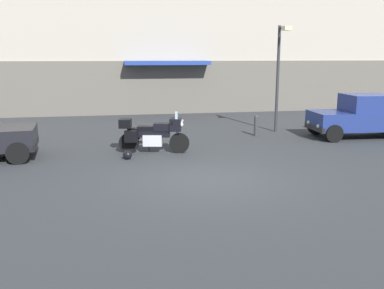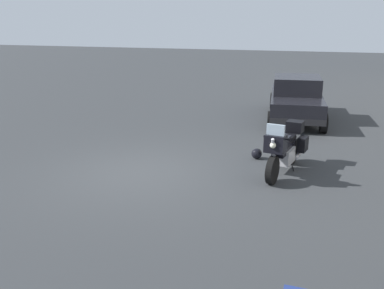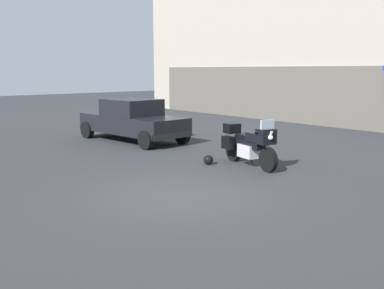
{
  "view_description": "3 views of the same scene",
  "coord_description": "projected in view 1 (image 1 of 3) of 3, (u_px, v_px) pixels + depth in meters",
  "views": [
    {
      "loc": [
        -2.28,
        -10.03,
        3.05
      ],
      "look_at": [
        -0.29,
        0.68,
        0.77
      ],
      "focal_mm": 39.7,
      "sensor_mm": 36.0,
      "label": 1
    },
    {
      "loc": [
        8.94,
        3.95,
        3.63
      ],
      "look_at": [
        -0.5,
        1.15,
        0.68
      ],
      "focal_mm": 40.12,
      "sensor_mm": 36.0,
      "label": 2
    },
    {
      "loc": [
        7.12,
        -5.64,
        2.63
      ],
      "look_at": [
        -1.12,
        1.26,
        0.81
      ],
      "focal_mm": 41.46,
      "sensor_mm": 36.0,
      "label": 3
    }
  ],
  "objects": [
    {
      "name": "motorcycle",
      "position": [
        153.0,
        134.0,
        13.53
      ],
      "size": [
        2.24,
        0.98,
        1.36
      ],
      "rotation": [
        0.0,
        0.0,
        -0.2
      ],
      "color": "black",
      "rests_on": "ground"
    },
    {
      "name": "bollard_curbside",
      "position": [
        256.0,
        125.0,
        16.44
      ],
      "size": [
        0.16,
        0.16,
        0.82
      ],
      "color": "#333338",
      "rests_on": "ground"
    },
    {
      "name": "streetlamp_curbside",
      "position": [
        280.0,
        67.0,
        16.79
      ],
      "size": [
        0.28,
        0.94,
        4.22
      ],
      "color": "#2D2D33",
      "rests_on": "ground"
    },
    {
      "name": "helmet",
      "position": [
        128.0,
        155.0,
        12.74
      ],
      "size": [
        0.28,
        0.28,
        0.28
      ],
      "primitive_type": "sphere",
      "color": "black",
      "rests_on": "ground"
    },
    {
      "name": "ground_plane",
      "position": [
        208.0,
        179.0,
        10.68
      ],
      "size": [
        80.0,
        80.0,
        0.0
      ],
      "primitive_type": "plane",
      "color": "#2D3033"
    },
    {
      "name": "car_hatchback_near",
      "position": [
        363.0,
        116.0,
        16.09
      ],
      "size": [
        3.95,
        1.98,
        1.64
      ],
      "rotation": [
        0.0,
        0.0,
        3.09
      ],
      "color": "navy",
      "rests_on": "ground"
    },
    {
      "name": "building_facade_rear",
      "position": [
        153.0,
        12.0,
        22.8
      ],
      "size": [
        37.54,
        3.4,
        10.84
      ],
      "color": "#A89E8E",
      "rests_on": "ground"
    }
  ]
}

